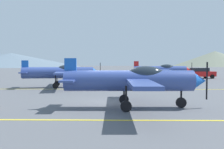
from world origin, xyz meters
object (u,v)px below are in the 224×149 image
airplane_near (134,80)px  airplane_mid (61,72)px  car_sedan (200,73)px  airplane_far (162,70)px

airplane_near → airplane_mid: (-6.21, 10.24, 0.00)m
car_sedan → airplane_far: bearing=-141.2°
car_sedan → airplane_near: bearing=-116.7°
airplane_near → car_sedan: airplane_near is taller
airplane_mid → airplane_near: bearing=-58.8°
airplane_far → car_sedan: 8.89m
airplane_near → airplane_mid: 11.97m
airplane_near → airplane_far: size_ratio=1.00×
airplane_far → car_sedan: bearing=38.8°
airplane_mid → airplane_far: bearing=35.3°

